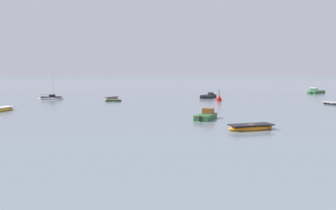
{
  "coord_description": "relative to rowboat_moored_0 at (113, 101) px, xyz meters",
  "views": [
    {
      "loc": [
        -35.14,
        -14.71,
        5.44
      ],
      "look_at": [
        -7.7,
        26.9,
        0.4
      ],
      "focal_mm": 36.53,
      "sensor_mm": 36.0,
      "label": 1
    }
  ],
  "objects": [
    {
      "name": "rowboat_moored_3",
      "position": [
        27.0,
        -24.87,
        0.02
      ],
      "size": [
        1.23,
        3.43,
        0.54
      ],
      "rotation": [
        0.0,
        0.0,
        4.73
      ],
      "color": "black",
      "rests_on": "ground"
    },
    {
      "name": "motorboat_moored_0",
      "position": [
        -0.07,
        -25.96,
        0.13
      ],
      "size": [
        4.64,
        3.79,
        1.72
      ],
      "rotation": [
        0.0,
        0.0,
        0.58
      ],
      "color": "#23602D",
      "rests_on": "ground"
    },
    {
      "name": "rowboat_moored_5",
      "position": [
        1.96,
        5.02,
        0.03
      ],
      "size": [
        3.72,
        2.8,
        0.56
      ],
      "rotation": [
        0.0,
        0.0,
        0.51
      ],
      "color": "gray",
      "rests_on": "ground"
    },
    {
      "name": "rowboat_moored_1",
      "position": [
        -18.88,
        -5.13,
        0.07
      ],
      "size": [
        4.49,
        4.05,
        0.71
      ],
      "rotation": [
        0.0,
        0.0,
        0.68
      ],
      "color": "gold",
      "rests_on": "ground"
    },
    {
      "name": "motorboat_moored_1",
      "position": [
        19.52,
        -3.3,
        0.11
      ],
      "size": [
        5.29,
        3.86,
        1.73
      ],
      "rotation": [
        0.0,
        0.0,
        0.47
      ],
      "color": "black",
      "rests_on": "ground"
    },
    {
      "name": "sailboat_moored_0",
      "position": [
        -8.01,
        10.64,
        0.1
      ],
      "size": [
        4.75,
        3.27,
        5.14
      ],
      "rotation": [
        0.0,
        0.0,
        5.83
      ],
      "color": "white",
      "rests_on": "ground"
    },
    {
      "name": "channel_buoy",
      "position": [
        15.92,
        -10.08,
        0.33
      ],
      "size": [
        0.9,
        0.9,
        2.3
      ],
      "color": "red",
      "rests_on": "ground"
    },
    {
      "name": "rowboat_moored_0",
      "position": [
        0.0,
        0.0,
        0.0
      ],
      "size": [
        3.04,
        2.33,
        0.46
      ],
      "rotation": [
        0.0,
        0.0,
        2.62
      ],
      "color": "#23602D",
      "rests_on": "ground"
    },
    {
      "name": "rowboat_moored_6",
      "position": [
        -1.53,
        -33.91,
        0.07
      ],
      "size": [
        4.74,
        2.73,
        0.71
      ],
      "rotation": [
        0.0,
        0.0,
        2.86
      ],
      "color": "orange",
      "rests_on": "ground"
    },
    {
      "name": "motorboat_moored_2",
      "position": [
        48.91,
        -7.01,
        0.2
      ],
      "size": [
        5.81,
        2.42,
        2.15
      ],
      "rotation": [
        0.0,
        0.0,
        3.22
      ],
      "color": "#23602D",
      "rests_on": "ground"
    }
  ]
}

